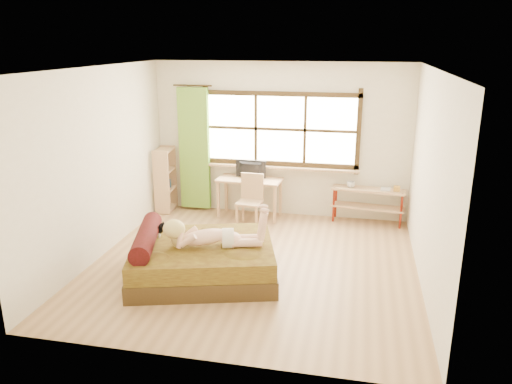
% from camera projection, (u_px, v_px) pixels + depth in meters
% --- Properties ---
extents(floor, '(4.50, 4.50, 0.00)m').
position_uv_depth(floor, '(253.00, 265.00, 7.04)').
color(floor, '#9E754C').
rests_on(floor, ground).
extents(ceiling, '(4.50, 4.50, 0.00)m').
position_uv_depth(ceiling, '(253.00, 68.00, 6.25)').
color(ceiling, white).
rests_on(ceiling, wall_back).
extents(wall_back, '(4.50, 0.00, 4.50)m').
position_uv_depth(wall_back, '(280.00, 140.00, 8.75)').
color(wall_back, silver).
rests_on(wall_back, floor).
extents(wall_front, '(4.50, 0.00, 4.50)m').
position_uv_depth(wall_front, '(201.00, 234.00, 4.54)').
color(wall_front, silver).
rests_on(wall_front, floor).
extents(wall_left, '(0.00, 4.50, 4.50)m').
position_uv_depth(wall_left, '(99.00, 164.00, 7.09)').
color(wall_left, silver).
rests_on(wall_left, floor).
extents(wall_right, '(0.00, 4.50, 4.50)m').
position_uv_depth(wall_right, '(430.00, 182.00, 6.21)').
color(wall_right, silver).
rests_on(wall_right, floor).
extents(window, '(2.80, 0.16, 1.46)m').
position_uv_depth(window, '(280.00, 132.00, 8.68)').
color(window, '#FFEDBF').
rests_on(window, wall_back).
extents(curtain, '(0.55, 0.10, 2.20)m').
position_uv_depth(curtain, '(194.00, 149.00, 9.01)').
color(curtain, '#4E9B2A').
rests_on(curtain, wall_back).
extents(bed, '(2.20, 1.94, 0.71)m').
position_uv_depth(bed, '(200.00, 259.00, 6.63)').
color(bed, black).
rests_on(bed, floor).
extents(woman, '(1.36, 0.71, 0.56)m').
position_uv_depth(woman, '(212.00, 226.00, 6.41)').
color(woman, beige).
rests_on(woman, bed).
extents(kitten, '(0.30, 0.18, 0.22)m').
position_uv_depth(kitten, '(154.00, 229.00, 6.78)').
color(kitten, black).
rests_on(kitten, bed).
extents(desk, '(1.16, 0.60, 0.70)m').
position_uv_depth(desk, '(249.00, 184.00, 8.79)').
color(desk, tan).
rests_on(desk, floor).
extents(monitor, '(0.55, 0.11, 0.31)m').
position_uv_depth(monitor, '(250.00, 169.00, 8.76)').
color(monitor, black).
rests_on(monitor, desk).
extents(chair, '(0.42, 0.42, 0.88)m').
position_uv_depth(chair, '(251.00, 197.00, 8.46)').
color(chair, tan).
rests_on(chair, floor).
extents(pipe_shelf, '(1.26, 0.44, 0.70)m').
position_uv_depth(pipe_shelf, '(369.00, 198.00, 8.54)').
color(pipe_shelf, tan).
rests_on(pipe_shelf, floor).
extents(cup, '(0.15, 0.15, 0.11)m').
position_uv_depth(cup, '(351.00, 184.00, 8.54)').
color(cup, gray).
rests_on(cup, pipe_shelf).
extents(book, '(0.19, 0.24, 0.02)m').
position_uv_depth(book, '(381.00, 189.00, 8.45)').
color(book, gray).
rests_on(book, pipe_shelf).
extents(bookshelf, '(0.33, 0.53, 1.17)m').
position_uv_depth(bookshelf, '(165.00, 179.00, 9.13)').
color(bookshelf, tan).
rests_on(bookshelf, floor).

